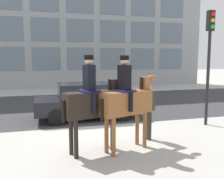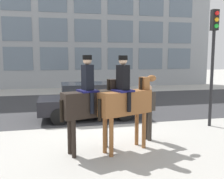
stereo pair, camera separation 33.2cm
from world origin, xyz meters
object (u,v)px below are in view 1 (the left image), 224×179
at_px(mounted_horse_companion, 127,100).
at_px(street_car_near_lane, 86,100).
at_px(mounted_horse_lead, 93,102).
at_px(traffic_light, 209,50).
at_px(pedestrian_bystander, 148,107).

relative_size(mounted_horse_companion, street_car_near_lane, 0.62).
distance_m(mounted_horse_lead, traffic_light, 5.09).
distance_m(street_car_near_lane, traffic_light, 5.15).
xyz_separation_m(mounted_horse_lead, street_car_near_lane, (0.44, 3.78, -0.61)).
bearing_deg(pedestrian_bystander, street_car_near_lane, -84.96).
height_order(mounted_horse_lead, traffic_light, traffic_light).
relative_size(mounted_horse_companion, traffic_light, 0.61).
bearing_deg(traffic_light, pedestrian_bystander, -160.79).
distance_m(mounted_horse_companion, traffic_light, 4.30).
height_order(pedestrian_bystander, street_car_near_lane, pedestrian_bystander).
distance_m(pedestrian_bystander, traffic_light, 3.48).
distance_m(pedestrian_bystander, street_car_near_lane, 3.48).
bearing_deg(traffic_light, mounted_horse_lead, -161.32).
distance_m(mounted_horse_lead, pedestrian_bystander, 1.94).
distance_m(mounted_horse_lead, street_car_near_lane, 3.85).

